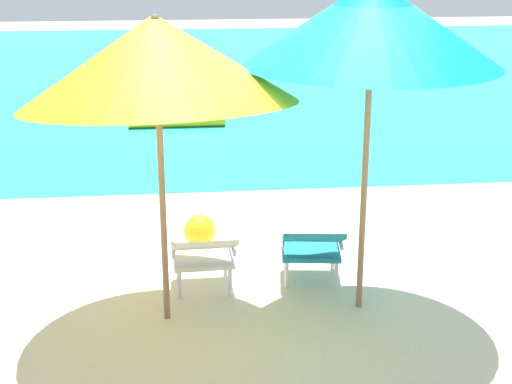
# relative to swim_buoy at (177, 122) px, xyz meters

# --- Properties ---
(ground_plane) EXTENTS (40.00, 40.00, 0.00)m
(ground_plane) POSITION_rel_swim_buoy_xyz_m (0.70, -2.34, -0.10)
(ground_plane) COLOR beige
(ocean_band) EXTENTS (40.00, 18.00, 0.01)m
(ocean_band) POSITION_rel_swim_buoy_xyz_m (0.70, 5.55, -0.09)
(ocean_band) COLOR #28B2B7
(ocean_band) RESTS_ON ground_plane
(swim_buoy) EXTENTS (1.60, 0.18, 0.18)m
(swim_buoy) POSITION_rel_swim_buoy_xyz_m (0.00, 0.00, 0.00)
(swim_buoy) COLOR yellow
(swim_buoy) RESTS_ON ocean_band
(lounge_chair_left) EXTENTS (0.56, 0.89, 0.68)m
(lounge_chair_left) POSITION_rel_swim_buoy_xyz_m (0.19, -6.27, 0.31)
(lounge_chair_left) COLOR silver
(lounge_chair_left) RESTS_ON ground_plane
(lounge_chair_right) EXTENTS (0.64, 0.94, 0.68)m
(lounge_chair_right) POSITION_rel_swim_buoy_xyz_m (1.15, -6.21, 0.31)
(lounge_chair_right) COLOR teal
(lounge_chair_right) RESTS_ON ground_plane
(beach_umbrella_left) EXTENTS (2.56, 2.60, 2.55)m
(beach_umbrella_left) POSITION_rel_swim_buoy_xyz_m (-0.13, -6.66, 2.02)
(beach_umbrella_left) COLOR olive
(beach_umbrella_left) RESTS_ON ground_plane
(beach_umbrella_right) EXTENTS (2.46, 2.46, 2.70)m
(beach_umbrella_right) POSITION_rel_swim_buoy_xyz_m (1.48, -6.63, 2.27)
(beach_umbrella_right) COLOR olive
(beach_umbrella_right) RESTS_ON ground_plane
(beach_ball) EXTENTS (0.32, 0.32, 0.32)m
(beach_ball) POSITION_rel_swim_buoy_xyz_m (0.19, -5.14, 0.06)
(beach_ball) COLOR yellow
(beach_ball) RESTS_ON ground_plane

